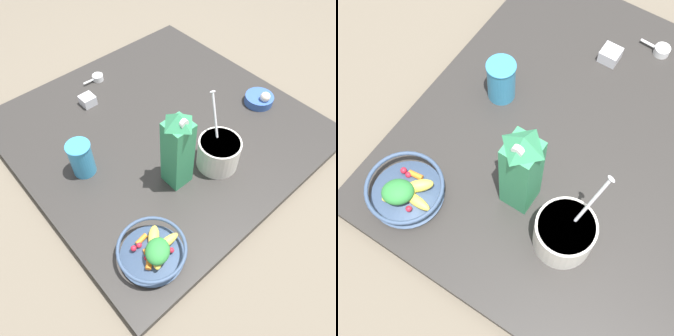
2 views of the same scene
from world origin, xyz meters
TOP-DOWN VIEW (x-y plane):
  - ground_plane at (0.00, 0.00)m, footprint 6.00×6.00m
  - countertop at (0.00, 0.00)m, footprint 1.01×1.01m
  - fruit_bowl at (-0.35, -0.37)m, footprint 0.19×0.19m
  - milk_carton at (-0.12, -0.22)m, footprint 0.07×0.07m
  - yogurt_tub at (0.03, -0.26)m, footprint 0.14×0.16m
  - drinking_cup at (-0.32, 0.01)m, footprint 0.08×0.08m
  - spice_jar at (-0.13, 0.28)m, footprint 0.05×0.05m
  - measuring_scoop at (-0.02, 0.38)m, footprint 0.09×0.04m
  - garlic_bowl at (0.37, -0.17)m, footprint 0.11×0.11m

SIDE VIEW (x-z plane):
  - ground_plane at x=0.00m, z-range 0.00..0.00m
  - countertop at x=0.00m, z-range 0.00..0.03m
  - measuring_scoop at x=-0.02m, z-range 0.03..0.06m
  - spice_jar at x=-0.13m, z-range 0.03..0.07m
  - garlic_bowl at x=0.37m, z-range 0.02..0.09m
  - fruit_bowl at x=-0.35m, z-range 0.03..0.12m
  - yogurt_tub at x=0.03m, z-range -0.03..0.21m
  - drinking_cup at x=-0.32m, z-range 0.04..0.16m
  - milk_carton at x=-0.12m, z-range 0.03..0.32m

